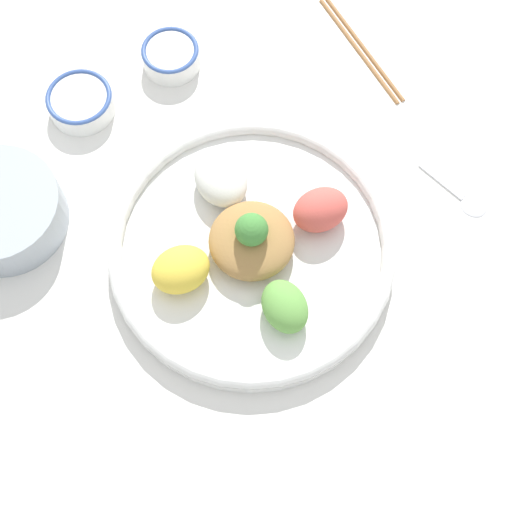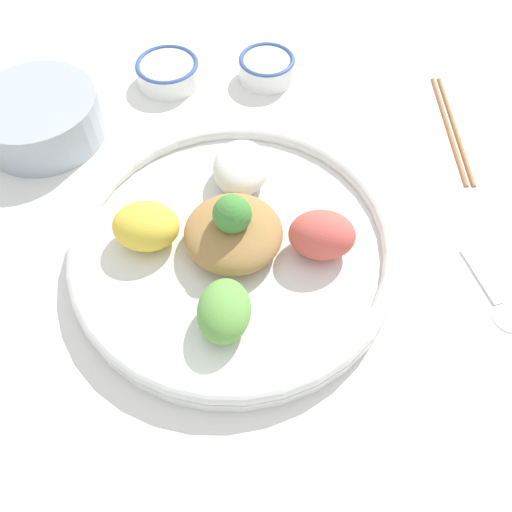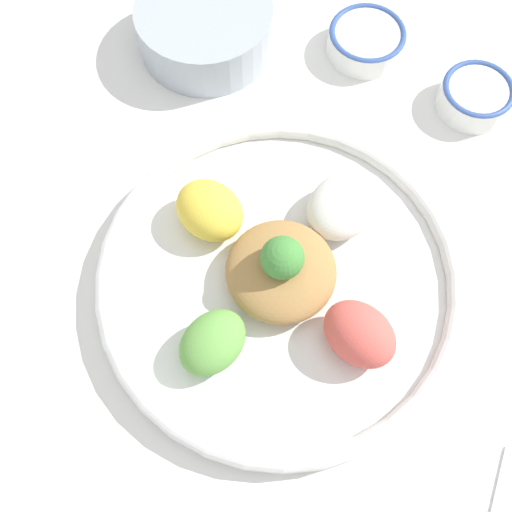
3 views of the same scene
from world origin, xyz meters
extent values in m
plane|color=white|center=(0.00, 0.00, 0.00)|extent=(2.40, 2.40, 0.00)
cylinder|color=white|center=(0.03, 0.03, 0.01)|extent=(0.39, 0.39, 0.02)
torus|color=white|center=(0.03, 0.03, 0.03)|extent=(0.39, 0.39, 0.02)
ellipsoid|color=white|center=(-0.02, -0.05, 0.04)|extent=(0.11, 0.11, 0.05)
ellipsoid|color=yellow|center=(0.12, -0.02, 0.05)|extent=(0.10, 0.10, 0.05)
ellipsoid|color=#6BAD4C|center=(0.08, 0.12, 0.04)|extent=(0.09, 0.09, 0.05)
ellipsoid|color=#E55B51|center=(-0.06, 0.09, 0.05)|extent=(0.10, 0.09, 0.06)
ellipsoid|color=#AD7F47|center=(0.03, 0.03, 0.04)|extent=(0.12, 0.12, 0.04)
sphere|color=#478E3D|center=(0.03, 0.03, 0.08)|extent=(0.04, 0.04, 0.04)
cylinder|color=white|center=(-0.16, -0.25, 0.02)|extent=(0.09, 0.09, 0.03)
torus|color=#38569E|center=(-0.16, -0.25, 0.03)|extent=(0.09, 0.09, 0.01)
cylinder|color=maroon|center=(-0.16, -0.25, 0.03)|extent=(0.07, 0.07, 0.00)
cylinder|color=white|center=(-0.02, -0.31, 0.02)|extent=(0.10, 0.10, 0.03)
torus|color=#38569E|center=(-0.02, -0.31, 0.03)|extent=(0.10, 0.10, 0.01)
cylinder|color=white|center=(-0.02, -0.31, 0.03)|extent=(0.08, 0.08, 0.00)
cylinder|color=#A8B2BC|center=(0.19, -0.28, 0.03)|extent=(0.17, 0.17, 0.06)
cylinder|color=#9E6B3D|center=(-0.35, -0.02, 0.00)|extent=(0.11, 0.21, 0.01)
cylinder|color=#9E6B3D|center=(-0.35, -0.02, 0.00)|extent=(0.11, 0.21, 0.01)
cube|color=silver|center=(-0.22, 0.20, 0.00)|extent=(0.03, 0.08, 0.01)
ellipsoid|color=silver|center=(-0.21, 0.25, 0.00)|extent=(0.04, 0.05, 0.01)
camera|label=1|loc=(0.34, 0.25, 0.92)|focal=50.00mm
camera|label=2|loc=(0.16, 0.35, 0.51)|focal=35.00mm
camera|label=3|loc=(0.01, 0.26, 0.62)|focal=42.00mm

